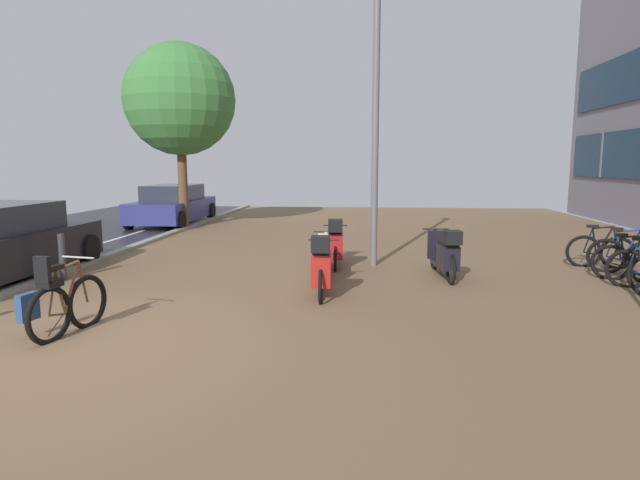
% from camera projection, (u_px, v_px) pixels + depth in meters
% --- Properties ---
extents(ground, '(21.00, 40.00, 0.13)m').
position_uv_depth(ground, '(189.00, 349.00, 6.14)').
color(ground, '#26232B').
extents(bicycle_foreground, '(0.76, 1.36, 1.08)m').
position_uv_depth(bicycle_foreground, '(63.00, 304.00, 6.56)').
color(bicycle_foreground, black).
rests_on(bicycle_foreground, ground).
extents(bicycle_rack_03, '(1.19, 0.61, 0.94)m').
position_uv_depth(bicycle_rack_03, '(629.00, 263.00, 9.55)').
color(bicycle_rack_03, black).
rests_on(bicycle_rack_03, ground).
extents(bicycle_rack_04, '(1.27, 0.64, 0.97)m').
position_uv_depth(bicycle_rack_04, '(626.00, 257.00, 10.17)').
color(bicycle_rack_04, black).
rests_on(bicycle_rack_04, ground).
extents(bicycle_rack_05, '(1.31, 0.47, 0.95)m').
position_uv_depth(bicycle_rack_05, '(600.00, 251.00, 10.82)').
color(bicycle_rack_05, black).
rests_on(bicycle_rack_05, ground).
extents(scooter_near, '(0.52, 1.79, 0.80)m').
position_uv_depth(scooter_near, '(325.00, 257.00, 9.94)').
color(scooter_near, black).
rests_on(scooter_near, ground).
extents(scooter_mid, '(0.52, 1.75, 1.06)m').
position_uv_depth(scooter_mid, '(335.00, 244.00, 10.81)').
color(scooter_mid, black).
rests_on(scooter_mid, ground).
extents(scooter_far, '(0.54, 1.92, 0.99)m').
position_uv_depth(scooter_far, '(445.00, 255.00, 9.76)').
color(scooter_far, black).
rests_on(scooter_far, ground).
extents(scooter_extra, '(0.52, 1.73, 1.07)m').
position_uv_depth(scooter_extra, '(322.00, 267.00, 8.42)').
color(scooter_extra, black).
rests_on(scooter_extra, ground).
extents(parked_car_far, '(1.93, 4.41, 1.37)m').
position_uv_depth(parked_car_far, '(173.00, 205.00, 18.67)').
color(parked_car_far, navy).
rests_on(parked_car_far, ground).
extents(lamp_post, '(0.20, 0.52, 6.12)m').
position_uv_depth(lamp_post, '(376.00, 100.00, 10.60)').
color(lamp_post, slate).
rests_on(lamp_post, ground).
extents(street_tree, '(3.53, 3.53, 5.91)m').
position_uv_depth(street_tree, '(180.00, 100.00, 16.80)').
color(street_tree, brown).
rests_on(street_tree, ground).
extents(bollard_far, '(0.12, 0.12, 0.86)m').
position_uv_depth(bollard_far, '(62.00, 257.00, 9.62)').
color(bollard_far, '#38383D').
rests_on(bollard_far, ground).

